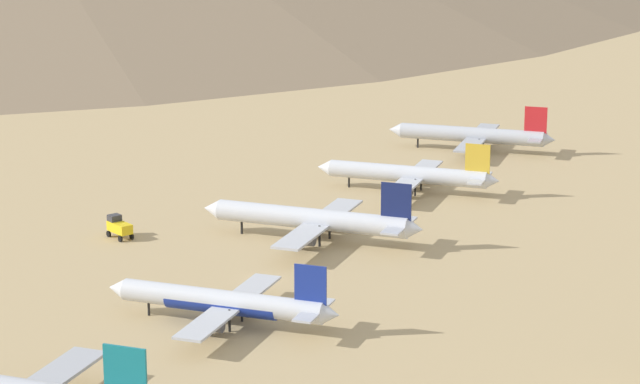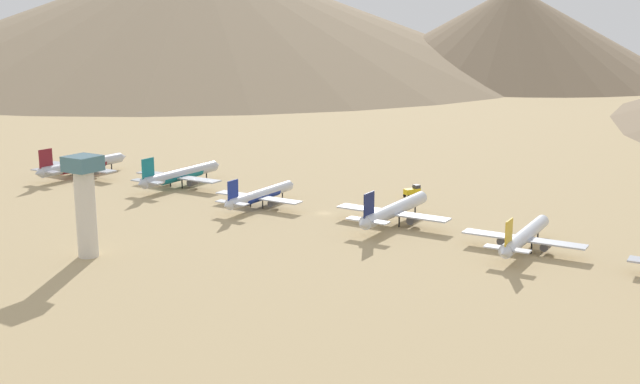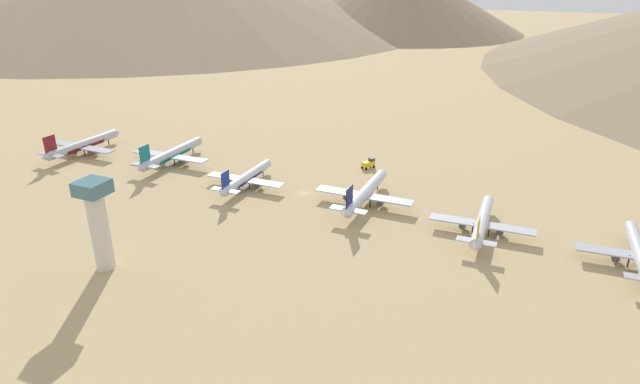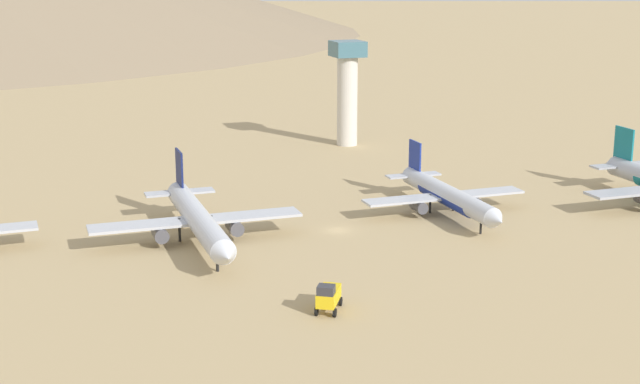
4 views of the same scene
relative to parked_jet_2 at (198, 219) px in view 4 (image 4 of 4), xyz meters
name	(u,v)px [view 4 (image 4 of 4)]	position (x,y,z in m)	size (l,w,h in m)	color
ground_plane	(338,230)	(0.30, 22.85, -3.97)	(1800.00, 1800.00, 0.00)	tan
parked_jet_2	(198,219)	(0.00, 0.00, 0.00)	(40.79, 33.03, 11.80)	silver
parked_jet_3	(447,195)	(-2.59, 43.84, -0.50)	(36.16, 29.28, 10.45)	silver
service_truck	(328,296)	(32.98, 9.82, -1.89)	(5.70, 4.84, 3.90)	yellow
control_tower	(347,87)	(-65.76, 48.97, 9.92)	(7.20, 7.20, 24.54)	beige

